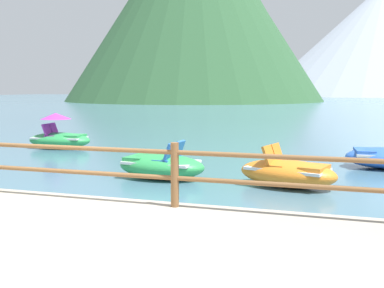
{
  "coord_description": "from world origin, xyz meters",
  "views": [
    {
      "loc": [
        3.92,
        -4.68,
        2.13
      ],
      "look_at": [
        0.88,
        5.0,
        0.9
      ],
      "focal_mm": 43.02,
      "sensor_mm": 36.0,
      "label": 1
    }
  ],
  "objects": [
    {
      "name": "pedal_boat_3",
      "position": [
        2.96,
        5.33,
        0.31
      ],
      "size": [
        2.38,
        1.64,
        0.9
      ],
      "color": "orange",
      "rests_on": "ground"
    },
    {
      "name": "ground_plane",
      "position": [
        0.0,
        40.0,
        0.0
      ],
      "size": [
        200.0,
        200.0,
        0.0
      ],
      "primitive_type": "plane",
      "color": "#477084"
    },
    {
      "name": "dock_railing",
      "position": [
        -0.0,
        1.55,
        0.97
      ],
      "size": [
        23.92,
        0.12,
        0.95
      ],
      "color": "brown",
      "rests_on": "promenade_dock"
    },
    {
      "name": "cliff_headland",
      "position": [
        -18.55,
        73.13,
        15.82
      ],
      "size": [
        43.74,
        43.74,
        33.72
      ],
      "color": "#2D5633",
      "rests_on": "ground"
    },
    {
      "name": "distant_peak",
      "position": [
        15.85,
        139.36,
        15.95
      ],
      "size": [
        69.47,
        69.47,
        31.9
      ],
      "primitive_type": "cone",
      "color": "#A8B2C1",
      "rests_on": "ground"
    },
    {
      "name": "pedal_boat_4",
      "position": [
        -5.5,
        9.47,
        0.41
      ],
      "size": [
        2.39,
        1.32,
        1.26
      ],
      "color": "green",
      "rests_on": "ground"
    },
    {
      "name": "pedal_boat_0",
      "position": [
        -0.02,
        5.41,
        0.31
      ],
      "size": [
        2.25,
        1.38,
        0.9
      ],
      "color": "green",
      "rests_on": "ground"
    }
  ]
}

